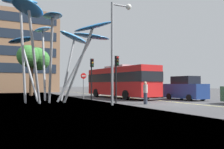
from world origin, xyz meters
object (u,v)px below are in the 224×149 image
(pedestrian, at_px, (145,93))
(red_bus, at_px, (120,80))
(car_parked_far, at_px, (149,88))
(traffic_light_kerb_near, at_px, (117,69))
(car_parked_mid, at_px, (185,89))
(car_side_street, at_px, (126,88))
(traffic_light_kerb_far, at_px, (92,70))
(no_entry_sign, at_px, (83,82))
(leaf_sculpture, at_px, (52,31))
(street_lamp, at_px, (117,39))

(pedestrian, bearing_deg, red_bus, 74.60)
(red_bus, relative_size, car_parked_far, 2.47)
(pedestrian, bearing_deg, traffic_light_kerb_near, 130.89)
(car_parked_mid, relative_size, car_side_street, 1.04)
(red_bus, bearing_deg, pedestrian, -105.40)
(traffic_light_kerb_far, bearing_deg, red_bus, 22.28)
(traffic_light_kerb_far, bearing_deg, car_side_street, 43.28)
(pedestrian, relative_size, no_entry_sign, 0.65)
(red_bus, distance_m, traffic_light_kerb_near, 7.25)
(traffic_light_kerb_near, distance_m, car_side_street, 15.18)
(car_parked_far, distance_m, no_entry_sign, 8.49)
(traffic_light_kerb_near, bearing_deg, car_side_street, 56.64)
(red_bus, xyz_separation_m, traffic_light_kerb_near, (-3.74, -6.16, 0.81))
(leaf_sculpture, relative_size, car_parked_mid, 2.22)
(traffic_light_kerb_near, distance_m, car_parked_far, 10.51)
(car_parked_mid, relative_size, street_lamp, 0.59)
(red_bus, height_order, car_parked_far, red_bus)
(traffic_light_kerb_near, height_order, street_lamp, street_lamp)
(red_bus, height_order, traffic_light_kerb_far, traffic_light_kerb_far)
(car_parked_mid, relative_size, pedestrian, 2.58)
(car_side_street, bearing_deg, car_parked_mid, -91.92)
(car_parked_mid, height_order, car_parked_far, car_parked_far)
(car_parked_far, relative_size, pedestrian, 2.59)
(leaf_sculpture, xyz_separation_m, car_side_street, (12.63, 8.84, -5.16))
(traffic_light_kerb_near, bearing_deg, red_bus, 58.74)
(red_bus, height_order, leaf_sculpture, leaf_sculpture)
(car_parked_mid, height_order, pedestrian, car_parked_mid)
(street_lamp, bearing_deg, traffic_light_kerb_near, 62.36)
(traffic_light_kerb_near, relative_size, pedestrian, 2.19)
(car_parked_mid, bearing_deg, car_side_street, 88.08)
(leaf_sculpture, relative_size, street_lamp, 1.30)
(street_lamp, relative_size, pedestrian, 4.41)
(car_parked_far, xyz_separation_m, no_entry_sign, (-8.45, -0.43, 0.69))
(street_lamp, relative_size, no_entry_sign, 2.86)
(car_parked_far, bearing_deg, red_bus, -173.12)
(red_bus, height_order, street_lamp, street_lamp)
(car_parked_mid, xyz_separation_m, no_entry_sign, (-8.39, 5.61, 0.70))
(car_parked_mid, bearing_deg, pedestrian, -159.17)
(traffic_light_kerb_near, distance_m, street_lamp, 2.73)
(leaf_sculpture, bearing_deg, red_bus, 16.53)
(car_side_street, distance_m, street_lamp, 17.23)
(leaf_sculpture, relative_size, traffic_light_kerb_far, 2.49)
(street_lamp, xyz_separation_m, pedestrian, (2.34, -0.27, -4.00))
(car_parked_mid, bearing_deg, red_bus, 126.90)
(traffic_light_kerb_far, height_order, car_parked_far, traffic_light_kerb_far)
(traffic_light_kerb_near, height_order, traffic_light_kerb_far, traffic_light_kerb_far)
(red_bus, bearing_deg, no_entry_sign, 178.89)
(traffic_light_kerb_far, distance_m, pedestrian, 6.85)
(red_bus, relative_size, car_parked_mid, 2.48)
(traffic_light_kerb_far, height_order, no_entry_sign, traffic_light_kerb_far)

